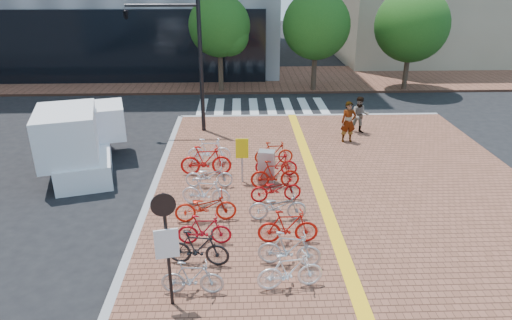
{
  "coord_description": "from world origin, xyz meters",
  "views": [
    {
      "loc": [
        -0.81,
        -11.59,
        7.56
      ],
      "look_at": [
        -0.27,
        3.13,
        1.3
      ],
      "focal_mm": 32.0,
      "sensor_mm": 36.0,
      "label": 1
    }
  ],
  "objects_px": {
    "bike_4": "(206,192)",
    "bike_13": "(275,174)",
    "bike_8": "(290,271)",
    "bike_11": "(278,206)",
    "traffic_light_pole": "(167,38)",
    "bike_1": "(198,248)",
    "bike_0": "(192,278)",
    "bike_5": "(209,176)",
    "utility_box": "(266,167)",
    "yellow_sign": "(242,152)",
    "bike_6": "(206,160)",
    "bike_9": "(289,249)",
    "bike_15": "(274,153)",
    "bike_2": "(204,230)",
    "bike_10": "(288,227)",
    "bike_3": "(206,206)",
    "pedestrian_a": "(348,122)",
    "notice_sign": "(166,237)",
    "pedestrian_b": "(360,115)",
    "bike_14": "(276,164)",
    "bike_7": "(209,151)",
    "box_truck": "(82,140)",
    "bike_12": "(276,189)"
  },
  "relations": [
    {
      "from": "bike_2",
      "to": "bike_10",
      "type": "xyz_separation_m",
      "value": [
        2.4,
        -0.02,
        0.06
      ]
    },
    {
      "from": "bike_8",
      "to": "bike_11",
      "type": "height_order",
      "value": "bike_8"
    },
    {
      "from": "bike_9",
      "to": "bike_14",
      "type": "xyz_separation_m",
      "value": [
        0.09,
        5.75,
        -0.03
      ]
    },
    {
      "from": "bike_13",
      "to": "pedestrian_b",
      "type": "distance_m",
      "value": 7.35
    },
    {
      "from": "bike_0",
      "to": "bike_15",
      "type": "xyz_separation_m",
      "value": [
        2.56,
        7.93,
        0.01
      ]
    },
    {
      "from": "bike_14",
      "to": "bike_8",
      "type": "bearing_deg",
      "value": -176.19
    },
    {
      "from": "bike_6",
      "to": "bike_9",
      "type": "distance_m",
      "value": 6.45
    },
    {
      "from": "bike_6",
      "to": "bike_9",
      "type": "height_order",
      "value": "bike_6"
    },
    {
      "from": "bike_6",
      "to": "notice_sign",
      "type": "bearing_deg",
      "value": 177.39
    },
    {
      "from": "box_truck",
      "to": "bike_10",
      "type": "bearing_deg",
      "value": -37.22
    },
    {
      "from": "bike_1",
      "to": "utility_box",
      "type": "bearing_deg",
      "value": -13.22
    },
    {
      "from": "bike_9",
      "to": "box_truck",
      "type": "distance_m",
      "value": 10.13
    },
    {
      "from": "bike_2",
      "to": "bike_13",
      "type": "height_order",
      "value": "bike_13"
    },
    {
      "from": "bike_1",
      "to": "bike_12",
      "type": "bearing_deg",
      "value": -23.89
    },
    {
      "from": "bike_1",
      "to": "pedestrian_b",
      "type": "xyz_separation_m",
      "value": [
        6.89,
        10.34,
        0.38
      ]
    },
    {
      "from": "bike_14",
      "to": "yellow_sign",
      "type": "distance_m",
      "value": 1.58
    },
    {
      "from": "bike_2",
      "to": "pedestrian_b",
      "type": "bearing_deg",
      "value": -34.28
    },
    {
      "from": "bike_4",
      "to": "pedestrian_a",
      "type": "height_order",
      "value": "pedestrian_a"
    },
    {
      "from": "bike_5",
      "to": "box_truck",
      "type": "relative_size",
      "value": 0.34
    },
    {
      "from": "pedestrian_b",
      "to": "utility_box",
      "type": "height_order",
      "value": "pedestrian_b"
    },
    {
      "from": "utility_box",
      "to": "yellow_sign",
      "type": "relative_size",
      "value": 0.73
    },
    {
      "from": "bike_15",
      "to": "pedestrian_b",
      "type": "distance_m",
      "value": 5.68
    },
    {
      "from": "bike_5",
      "to": "bike_15",
      "type": "distance_m",
      "value": 3.22
    },
    {
      "from": "bike_4",
      "to": "bike_13",
      "type": "bearing_deg",
      "value": -52.18
    },
    {
      "from": "traffic_light_pole",
      "to": "bike_14",
      "type": "bearing_deg",
      "value": -49.34
    },
    {
      "from": "bike_7",
      "to": "bike_14",
      "type": "distance_m",
      "value": 2.93
    },
    {
      "from": "bike_7",
      "to": "bike_6",
      "type": "bearing_deg",
      "value": 177.29
    },
    {
      "from": "pedestrian_a",
      "to": "bike_14",
      "type": "bearing_deg",
      "value": -136.88
    },
    {
      "from": "bike_5",
      "to": "utility_box",
      "type": "relative_size",
      "value": 1.36
    },
    {
      "from": "bike_8",
      "to": "bike_14",
      "type": "bearing_deg",
      "value": -9.37
    },
    {
      "from": "pedestrian_a",
      "to": "traffic_light_pole",
      "type": "bearing_deg",
      "value": 165.44
    },
    {
      "from": "bike_6",
      "to": "notice_sign",
      "type": "relative_size",
      "value": 0.66
    },
    {
      "from": "bike_14",
      "to": "yellow_sign",
      "type": "relative_size",
      "value": 0.93
    },
    {
      "from": "bike_10",
      "to": "yellow_sign",
      "type": "bearing_deg",
      "value": 17.5
    },
    {
      "from": "bike_0",
      "to": "bike_12",
      "type": "distance_m",
      "value": 5.3
    },
    {
      "from": "pedestrian_b",
      "to": "notice_sign",
      "type": "relative_size",
      "value": 0.6
    },
    {
      "from": "traffic_light_pole",
      "to": "bike_1",
      "type": "bearing_deg",
      "value": -79.19
    },
    {
      "from": "bike_9",
      "to": "bike_11",
      "type": "height_order",
      "value": "bike_9"
    },
    {
      "from": "bike_14",
      "to": "notice_sign",
      "type": "xyz_separation_m",
      "value": [
        -3.03,
        -7.19,
        1.39
      ]
    },
    {
      "from": "bike_14",
      "to": "yellow_sign",
      "type": "height_order",
      "value": "yellow_sign"
    },
    {
      "from": "bike_2",
      "to": "bike_3",
      "type": "relative_size",
      "value": 0.81
    },
    {
      "from": "bike_0",
      "to": "bike_5",
      "type": "height_order",
      "value": "bike_0"
    },
    {
      "from": "bike_4",
      "to": "bike_7",
      "type": "height_order",
      "value": "bike_7"
    },
    {
      "from": "pedestrian_b",
      "to": "traffic_light_pole",
      "type": "distance_m",
      "value": 9.68
    },
    {
      "from": "bike_3",
      "to": "pedestrian_a",
      "type": "relative_size",
      "value": 1.03
    },
    {
      "from": "bike_3",
      "to": "pedestrian_a",
      "type": "distance_m",
      "value": 9.14
    },
    {
      "from": "bike_0",
      "to": "bike_5",
      "type": "bearing_deg",
      "value": 2.47
    },
    {
      "from": "bike_1",
      "to": "bike_2",
      "type": "distance_m",
      "value": 0.99
    },
    {
      "from": "bike_1",
      "to": "utility_box",
      "type": "relative_size",
      "value": 1.34
    },
    {
      "from": "bike_10",
      "to": "traffic_light_pole",
      "type": "bearing_deg",
      "value": 24.8
    }
  ]
}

